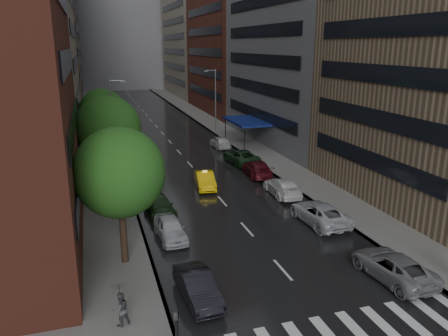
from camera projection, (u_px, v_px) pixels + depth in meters
The scene contains 18 objects.
ground at pixel (317, 308), 21.46m from camera, with size 220.00×220.00×0.00m, color gray.
road at pixel (158, 129), 67.43m from camera, with size 14.00×140.00×0.01m, color black.
sidewalk_left at pixel (98, 131), 64.86m from camera, with size 4.00×140.00×0.15m, color gray.
sidewalk_right at pixel (214, 125), 69.96m from camera, with size 4.00×140.00×0.15m, color gray.
crosswalk at pixel (342, 332), 19.67m from camera, with size 13.15×2.80×0.01m.
buildings_left at pixel (48, 21), 66.90m from camera, with size 8.00×108.00×38.00m.
buildings_right at pixel (237, 29), 73.75m from camera, with size 8.05×109.10×36.00m.
building_far at pixel (119, 32), 125.59m from camera, with size 40.00×14.00×32.00m, color slate.
tree_near at pixel (119, 173), 24.33m from camera, with size 5.15×5.15×8.21m.
tree_mid at pixel (108, 129), 35.62m from camera, with size 5.39×5.39×8.59m.
tree_far at pixel (102, 112), 47.47m from camera, with size 5.00×5.00×7.97m.
taxi at pixel (205, 180), 39.36m from camera, with size 1.55×4.45×1.46m, color yellow.
parked_cars_left at pixel (155, 196), 35.22m from camera, with size 2.67×29.70×1.47m.
parked_cars_right at pixel (275, 182), 38.83m from camera, with size 3.02×38.21×1.57m.
ped_black_umbrella at pixel (120, 301), 19.63m from camera, with size 0.96×0.98×2.09m.
street_lamp_left at pixel (112, 120), 45.52m from camera, with size 1.74×0.22×9.00m.
street_lamp_right at pixel (215, 99), 63.69m from camera, with size 1.74×0.22×9.00m.
awning at pixel (246, 121), 55.33m from camera, with size 4.00×8.00×3.12m.
Camera 1 is at (-9.89, -16.58, 12.51)m, focal length 35.00 mm.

